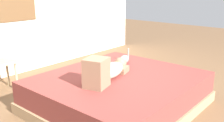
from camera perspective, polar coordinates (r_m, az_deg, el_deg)
name	(u,v)px	position (r m, az deg, el deg)	size (l,w,h in m)	color
ground_plane	(112,109)	(3.44, -0.04, -10.46)	(16.00, 16.00, 0.00)	brown
bed	(119,92)	(3.41, 1.49, -6.84)	(2.04, 1.81, 0.42)	#997A56
person_lying	(107,70)	(3.21, -1.10, -2.08)	(0.94, 0.48, 0.34)	#CCB299
cat	(123,60)	(3.84, 2.51, 0.23)	(0.35, 0.16, 0.21)	gray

